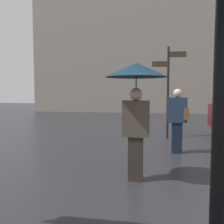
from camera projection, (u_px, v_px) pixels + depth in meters
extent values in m
cylinder|color=black|center=(220.00, 128.00, 1.50)|extent=(0.09, 0.09, 2.60)
cube|color=#2A241E|center=(136.00, 159.00, 4.38)|extent=(0.25, 0.16, 0.76)
cube|color=#473D33|center=(136.00, 119.00, 4.33)|extent=(0.45, 0.20, 0.61)
sphere|color=tan|center=(136.00, 94.00, 4.30)|extent=(0.21, 0.21, 0.21)
cylinder|color=black|center=(136.00, 86.00, 4.29)|extent=(0.02, 0.02, 0.30)
cone|color=#0E2637|center=(136.00, 70.00, 4.27)|extent=(1.04, 1.04, 0.23)
cube|color=black|center=(177.00, 138.00, 6.36)|extent=(0.25, 0.16, 0.76)
cube|color=#1E2D47|center=(177.00, 110.00, 6.31)|extent=(0.45, 0.20, 0.62)
sphere|color=beige|center=(178.00, 93.00, 6.28)|extent=(0.21, 0.21, 0.21)
cube|color=brown|center=(186.00, 114.00, 6.28)|extent=(0.12, 0.24, 0.28)
cylinder|color=black|center=(168.00, 93.00, 8.42)|extent=(0.08, 0.08, 2.97)
cube|color=#33281E|center=(177.00, 54.00, 8.27)|extent=(0.56, 0.04, 0.18)
cube|color=#33281E|center=(160.00, 64.00, 8.39)|extent=(0.52, 0.04, 0.18)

